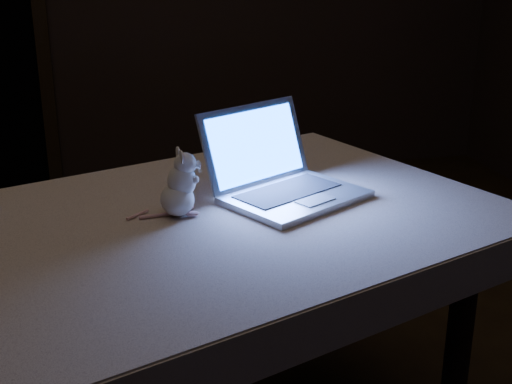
{
  "coord_description": "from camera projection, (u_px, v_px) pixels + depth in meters",
  "views": [
    {
      "loc": [
        -0.29,
        -1.79,
        1.41
      ],
      "look_at": [
        0.06,
        -0.23,
        0.84
      ],
      "focal_mm": 48.0,
      "sensor_mm": 36.0,
      "label": 1
    }
  ],
  "objects": [
    {
      "name": "table",
      "position": [
        204.0,
        351.0,
        1.85
      ],
      "size": [
        1.65,
        1.36,
        0.76
      ],
      "primitive_type": null,
      "rotation": [
        0.0,
        0.0,
        0.37
      ],
      "color": "black",
      "rests_on": "floor"
    },
    {
      "name": "tablecloth",
      "position": [
        204.0,
        232.0,
        1.78
      ],
      "size": [
        1.84,
        1.69,
        0.11
      ],
      "primitive_type": null,
      "rotation": [
        0.0,
        0.0,
        0.57
      ],
      "color": "beige",
      "rests_on": "table"
    },
    {
      "name": "laptop",
      "position": [
        296.0,
        157.0,
        1.81
      ],
      "size": [
        0.47,
        0.45,
        0.24
      ],
      "primitive_type": null,
      "rotation": [
        0.0,
        0.0,
        0.52
      ],
      "color": "#B3B3B8",
      "rests_on": "tablecloth"
    },
    {
      "name": "plush_mouse",
      "position": [
        177.0,
        183.0,
        1.72
      ],
      "size": [
        0.16,
        0.16,
        0.17
      ],
      "primitive_type": null,
      "rotation": [
        0.0,
        0.0,
        0.33
      ],
      "color": "white",
      "rests_on": "tablecloth"
    }
  ]
}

